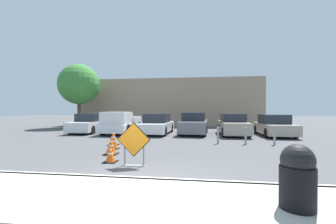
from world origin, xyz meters
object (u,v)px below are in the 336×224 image
bollard_nearest (218,135)px  bollard_second (246,135)px  road_closed_sign (134,143)px  parked_car_second (157,125)px  traffic_cone_second (111,146)px  pickup_truck (121,124)px  trash_bin (297,176)px  parked_car_third (194,124)px  parked_car_fourth (233,125)px  parked_car_fifth (274,126)px  traffic_cone_third (114,141)px  traffic_cone_nearest (110,154)px  traffic_cone_fourth (113,137)px  bollard_third (274,135)px  parked_car_nearest (90,124)px

bollard_nearest → bollard_second: bollard_nearest is taller
road_closed_sign → parked_car_second: (-1.06, 9.38, -0.06)m
traffic_cone_second → bollard_second: size_ratio=0.80×
pickup_truck → trash_bin: 14.17m
pickup_truck → parked_car_third: pickup_truck is taller
parked_car_fourth → parked_car_fifth: 2.72m
traffic_cone_third → parked_car_fourth: parked_car_fourth is taller
traffic_cone_nearest → bollard_nearest: bearing=49.7°
traffic_cone_fourth → bollard_second: (6.69, 1.15, 0.07)m
trash_bin → traffic_cone_third: bearing=134.1°
traffic_cone_nearest → bollard_nearest: (3.98, 4.69, 0.19)m
traffic_cone_second → parked_car_fourth: parked_car_fourth is taller
traffic_cone_fourth → bollard_third: bollard_third is taller
bollard_third → bollard_nearest: bearing=180.0°
parked_car_fourth → bollard_third: parked_car_fourth is taller
traffic_cone_fourth → parked_car_nearest: size_ratio=0.18×
road_closed_sign → parked_car_second: bearing=96.5°
parked_car_fifth → parked_car_fourth: bearing=-1.9°
traffic_cone_nearest → parked_car_nearest: parked_car_nearest is taller
traffic_cone_nearest → bollard_second: (5.38, 4.69, 0.18)m
parked_car_fourth → bollard_second: size_ratio=4.81×
road_closed_sign → bollard_third: (5.83, 5.11, -0.22)m
traffic_cone_fourth → parked_car_fourth: (6.64, 5.35, 0.29)m
parked_car_fourth → bollard_nearest: bearing=71.1°
road_closed_sign → parked_car_fifth: size_ratio=0.34×
traffic_cone_nearest → traffic_cone_fourth: bearing=110.3°
road_closed_sign → traffic_cone_nearest: bearing=156.2°
road_closed_sign → parked_car_third: 9.68m
traffic_cone_third → bollard_nearest: 5.33m
road_closed_sign → traffic_cone_third: road_closed_sign is taller
parked_car_nearest → parked_car_third: size_ratio=1.07×
bollard_second → pickup_truck: bearing=153.6°
traffic_cone_second → parked_car_fifth: 11.42m
bollard_second → road_closed_sign: bearing=-130.9°
traffic_cone_second → pickup_truck: size_ratio=0.14×
parked_car_fourth → traffic_cone_second: bearing=51.6°
bollard_third → road_closed_sign: bearing=-138.8°
pickup_truck → parked_car_second: (2.72, 0.19, -0.05)m
traffic_cone_fourth → parked_car_third: bearing=54.9°
traffic_cone_second → parked_car_second: (0.39, 7.69, 0.33)m
parked_car_fourth → traffic_cone_third: bearing=45.1°
traffic_cone_second → traffic_cone_third: bearing=107.0°
traffic_cone_nearest → parked_car_third: 9.49m
parked_car_second → parked_car_third: parked_car_third is taller
traffic_cone_fourth → parked_car_second: bearing=77.6°
parked_car_nearest → parked_car_fifth: 13.61m
parked_car_nearest → bollard_second: (10.93, -4.58, -0.20)m
bollard_nearest → parked_car_third: bearing=107.1°
parked_car_fourth → bollard_third: 4.45m
traffic_cone_third → bollard_nearest: bollard_nearest is taller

